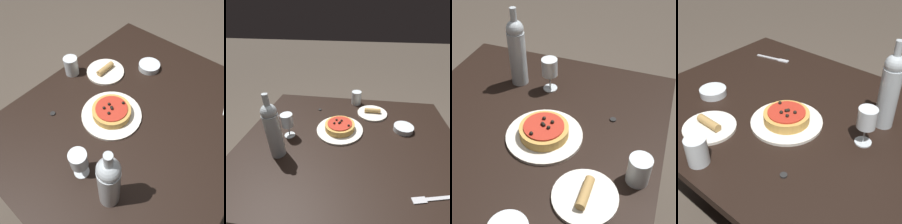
# 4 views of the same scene
# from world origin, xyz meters

# --- Properties ---
(ground_plane) EXTENTS (14.00, 14.00, 0.00)m
(ground_plane) POSITION_xyz_m (0.00, 0.00, 0.00)
(ground_plane) COLOR #4C4238
(dining_table) EXTENTS (1.22, 1.01, 0.72)m
(dining_table) POSITION_xyz_m (0.00, 0.00, 0.63)
(dining_table) COLOR black
(dining_table) RESTS_ON ground_plane
(dinner_plate) EXTENTS (0.28, 0.28, 0.01)m
(dinner_plate) POSITION_xyz_m (-0.06, 0.08, 0.72)
(dinner_plate) COLOR white
(dinner_plate) RESTS_ON dining_table
(pizza) EXTENTS (0.18, 0.18, 0.05)m
(pizza) POSITION_xyz_m (-0.06, 0.08, 0.75)
(pizza) COLOR gold
(pizza) RESTS_ON dinner_plate
(wine_glass) EXTENTS (0.07, 0.07, 0.15)m
(wine_glass) POSITION_xyz_m (-0.35, -0.01, 0.82)
(wine_glass) COLOR silver
(wine_glass) RESTS_ON dining_table
(wine_bottle) EXTENTS (0.07, 0.07, 0.34)m
(wine_bottle) POSITION_xyz_m (-0.35, -0.16, 0.87)
(wine_bottle) COLOR #B2BCC1
(wine_bottle) RESTS_ON dining_table
(water_cup) EXTENTS (0.07, 0.07, 0.10)m
(water_cup) POSITION_xyz_m (0.02, 0.43, 0.77)
(water_cup) COLOR silver
(water_cup) RESTS_ON dining_table
(side_bowl) EXTENTS (0.12, 0.12, 0.03)m
(side_bowl) POSITION_xyz_m (0.32, 0.13, 0.73)
(side_bowl) COLOR silver
(side_bowl) RESTS_ON dining_table
(fork) EXTENTS (0.19, 0.06, 0.00)m
(fork) POSITION_xyz_m (0.36, -0.31, 0.72)
(fork) COLOR #B7B7BC
(fork) RESTS_ON dining_table
(side_plate) EXTENTS (0.20, 0.20, 0.04)m
(side_plate) POSITION_xyz_m (0.14, 0.29, 0.73)
(side_plate) COLOR white
(side_plate) RESTS_ON dining_table
(bottle_cap) EXTENTS (0.02, 0.02, 0.01)m
(bottle_cap) POSITION_xyz_m (-0.24, 0.29, 0.72)
(bottle_cap) COLOR black
(bottle_cap) RESTS_ON dining_table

